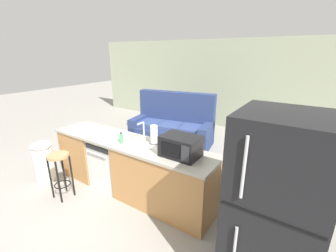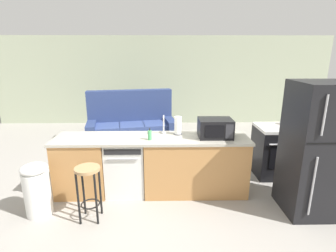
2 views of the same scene
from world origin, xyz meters
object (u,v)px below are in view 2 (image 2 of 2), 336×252
soap_bottle (150,135)px  refrigerator (316,150)px  microwave (215,128)px  couch (131,128)px  kettle (287,120)px  bar_stool (88,182)px  paper_towel_roll (178,126)px  stove_range (277,151)px  trash_bin (37,189)px  dishwasher (126,167)px

soap_bottle → refrigerator: bearing=-11.1°
microwave → couch: (-1.54, 2.24, -0.65)m
microwave → kettle: (1.41, 0.68, -0.05)m
bar_stool → kettle: bearing=23.8°
soap_bottle → bar_stool: 1.07m
paper_towel_roll → bar_stool: bearing=-144.1°
stove_range → refrigerator: (-0.00, -1.10, 0.44)m
stove_range → bar_stool: stove_range is taller
refrigerator → kettle: size_ratio=8.74×
microwave → kettle: 1.57m
stove_range → microwave: 1.48m
kettle → refrigerator: bearing=-97.8°
paper_towel_roll → soap_bottle: 0.50m
refrigerator → trash_bin: refrigerator is taller
kettle → stove_range: bearing=-142.3°
kettle → bar_stool: 3.47m
dishwasher → stove_range: 2.66m
dishwasher → bar_stool: dishwasher is taller
dishwasher → refrigerator: (2.60, -0.55, 0.48)m
refrigerator → trash_bin: bearing=-179.4°
kettle → trash_bin: kettle is taller
bar_stool → microwave: bearing=22.2°
stove_range → microwave: (-1.24, -0.55, 0.59)m
dishwasher → stove_range: (2.60, 0.55, 0.03)m
refrigerator → bar_stool: (-2.98, -0.16, -0.36)m
dishwasher → soap_bottle: bearing=-16.7°
microwave → soap_bottle: bearing=-173.4°
stove_range → microwave: size_ratio=1.80×
bar_stool → trash_bin: same height
trash_bin → bar_stool: bearing=-9.5°
stove_range → couch: 3.25m
dishwasher → bar_stool: size_ratio=1.14×
stove_range → refrigerator: bearing=-90.0°
soap_bottle → trash_bin: size_ratio=0.24×
microwave → kettle: microwave is taller
refrigerator → soap_bottle: (-2.22, 0.44, 0.08)m
bar_stool → trash_bin: (-0.73, 0.12, -0.16)m
refrigerator → dishwasher: bearing=168.1°
microwave → bar_stool: bearing=-157.8°
microwave → paper_towel_roll: paper_towel_roll is taller
microwave → stove_range: bearing=23.9°
stove_range → couch: couch is taller
dishwasher → couch: couch is taller
paper_towel_roll → kettle: paper_towel_roll is taller
dishwasher → trash_bin: bearing=-152.1°
dishwasher → paper_towel_roll: bearing=10.3°
soap_bottle → dishwasher: bearing=163.3°
soap_bottle → bar_stool: (-0.76, -0.60, -0.44)m
stove_range → trash_bin: 3.89m
refrigerator → couch: 3.97m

